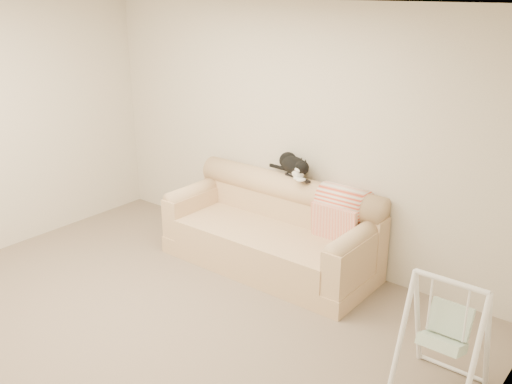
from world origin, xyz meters
TOP-DOWN VIEW (x-y plane):
  - ground_plane at (0.00, 0.00)m, footprint 5.00×5.00m
  - room_shell at (0.00, 0.00)m, footprint 5.04×4.04m
  - sofa at (0.04, 1.62)m, footprint 2.20×0.93m
  - remote_a at (0.10, 1.86)m, footprint 0.18×0.06m
  - remote_b at (0.26, 1.82)m, footprint 0.18×0.11m
  - tuxedo_cat at (0.09, 1.88)m, footprint 0.59×0.42m
  - throw_blanket at (0.70, 1.84)m, footprint 0.48×0.38m
  - baby_swing at (2.15, 0.78)m, footprint 0.54×0.58m

SIDE VIEW (x-z plane):
  - ground_plane at x=0.00m, z-range 0.00..0.00m
  - sofa at x=0.04m, z-range -0.10..0.80m
  - baby_swing at x=2.15m, z-range 0.00..0.89m
  - throw_blanket at x=0.70m, z-range 0.44..1.01m
  - remote_b at x=0.26m, z-range 0.90..0.92m
  - remote_a at x=0.10m, z-range 0.90..0.92m
  - tuxedo_cat at x=0.09m, z-range 0.89..1.13m
  - room_shell at x=0.00m, z-range 0.23..2.83m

